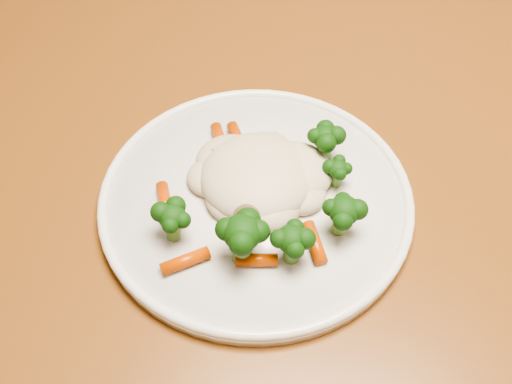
% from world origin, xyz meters
% --- Properties ---
extents(dining_table, '(1.43, 1.21, 0.75)m').
position_xyz_m(dining_table, '(-0.01, 0.17, 0.65)').
color(dining_table, brown).
rests_on(dining_table, ground).
extents(plate, '(0.30, 0.30, 0.01)m').
position_xyz_m(plate, '(0.11, 0.14, 0.76)').
color(plate, white).
rests_on(plate, dining_table).
extents(meal, '(0.20, 0.19, 0.05)m').
position_xyz_m(meal, '(0.12, 0.14, 0.79)').
color(meal, beige).
rests_on(meal, plate).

